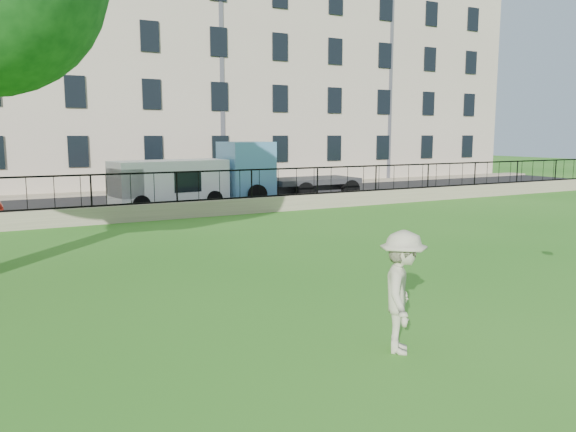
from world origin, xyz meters
TOP-DOWN VIEW (x-y plane):
  - ground at (0.00, 0.00)m, footprint 120.00×120.00m
  - retaining_wall at (0.00, 12.00)m, footprint 50.00×0.40m
  - iron_railing at (0.00, 12.00)m, footprint 50.00×0.05m
  - street at (0.00, 16.70)m, footprint 60.00×9.00m
  - sidewalk at (0.00, 21.90)m, footprint 60.00×1.40m
  - building_row at (0.00, 27.57)m, footprint 56.40×10.40m
  - man at (-1.02, -1.98)m, footprint 1.22×1.28m
  - white_van at (0.64, 15.13)m, footprint 4.94×2.45m
  - blue_truck at (6.50, 15.40)m, footprint 6.56×2.44m

SIDE VIEW (x-z plane):
  - ground at x=0.00m, z-range 0.00..0.00m
  - street at x=0.00m, z-range 0.00..0.01m
  - sidewalk at x=0.00m, z-range 0.00..0.12m
  - retaining_wall at x=0.00m, z-range 0.00..0.60m
  - man at x=-1.02m, z-range 0.00..1.74m
  - white_van at x=0.64m, z-range 0.00..1.99m
  - iron_railing at x=0.00m, z-range 0.59..1.72m
  - blue_truck at x=6.50m, z-range 0.00..2.73m
  - building_row at x=0.00m, z-range 0.02..13.82m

